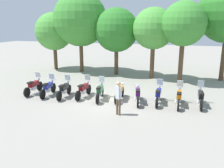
{
  "coord_description": "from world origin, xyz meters",
  "views": [
    {
      "loc": [
        4.32,
        -12.98,
        4.61
      ],
      "look_at": [
        0.0,
        0.5,
        0.9
      ],
      "focal_mm": 37.1,
      "sensor_mm": 36.0,
      "label": 1
    }
  ],
  "objects_px": {
    "motorcycle_7": "(158,95)",
    "tree_3": "(154,29)",
    "motorcycle_8": "(179,97)",
    "tree_4": "(184,24)",
    "motorcycle_6": "(138,95)",
    "tree_0": "(54,32)",
    "person_0": "(118,95)",
    "tree_2": "(116,30)",
    "motorcycle_9": "(200,97)",
    "tree_1": "(80,19)",
    "motorcycle_3": "(84,89)",
    "motorcycle_5": "(120,92)",
    "motorcycle_0": "(34,86)",
    "motorcycle_1": "(48,88)",
    "motorcycle_4": "(100,91)",
    "motorcycle_2": "(64,89)"
  },
  "relations": [
    {
      "from": "motorcycle_8",
      "to": "person_0",
      "type": "bearing_deg",
      "value": 128.52
    },
    {
      "from": "motorcycle_7",
      "to": "tree_4",
      "type": "bearing_deg",
      "value": -11.81
    },
    {
      "from": "motorcycle_6",
      "to": "tree_0",
      "type": "relative_size",
      "value": 0.38
    },
    {
      "from": "motorcycle_8",
      "to": "tree_4",
      "type": "bearing_deg",
      "value": 0.8
    },
    {
      "from": "motorcycle_9",
      "to": "tree_0",
      "type": "height_order",
      "value": "tree_0"
    },
    {
      "from": "tree_1",
      "to": "motorcycle_7",
      "type": "bearing_deg",
      "value": -41.06
    },
    {
      "from": "motorcycle_8",
      "to": "tree_4",
      "type": "relative_size",
      "value": 0.35
    },
    {
      "from": "motorcycle_0",
      "to": "motorcycle_9",
      "type": "relative_size",
      "value": 1.0
    },
    {
      "from": "motorcycle_2",
      "to": "tree_2",
      "type": "distance_m",
      "value": 8.52
    },
    {
      "from": "motorcycle_3",
      "to": "motorcycle_9",
      "type": "bearing_deg",
      "value": -84.27
    },
    {
      "from": "tree_3",
      "to": "motorcycle_0",
      "type": "bearing_deg",
      "value": -134.74
    },
    {
      "from": "motorcycle_3",
      "to": "tree_0",
      "type": "height_order",
      "value": "tree_0"
    },
    {
      "from": "tree_2",
      "to": "motorcycle_4",
      "type": "bearing_deg",
      "value": -81.02
    },
    {
      "from": "motorcycle_5",
      "to": "motorcycle_7",
      "type": "distance_m",
      "value": 2.36
    },
    {
      "from": "motorcycle_5",
      "to": "tree_1",
      "type": "height_order",
      "value": "tree_1"
    },
    {
      "from": "motorcycle_3",
      "to": "tree_1",
      "type": "xyz_separation_m",
      "value": [
        -3.63,
        7.51,
        4.46
      ]
    },
    {
      "from": "motorcycle_0",
      "to": "tree_1",
      "type": "height_order",
      "value": "tree_1"
    },
    {
      "from": "tree_0",
      "to": "tree_2",
      "type": "xyz_separation_m",
      "value": [
        6.69,
        -0.5,
        0.21
      ]
    },
    {
      "from": "person_0",
      "to": "tree_3",
      "type": "bearing_deg",
      "value": 21.31
    },
    {
      "from": "motorcycle_9",
      "to": "person_0",
      "type": "relative_size",
      "value": 1.21
    },
    {
      "from": "motorcycle_8",
      "to": "motorcycle_6",
      "type": "bearing_deg",
      "value": 94.18
    },
    {
      "from": "motorcycle_4",
      "to": "motorcycle_5",
      "type": "relative_size",
      "value": 0.99
    },
    {
      "from": "motorcycle_2",
      "to": "motorcycle_3",
      "type": "bearing_deg",
      "value": -78.14
    },
    {
      "from": "motorcycle_1",
      "to": "motorcycle_6",
      "type": "distance_m",
      "value": 5.91
    },
    {
      "from": "tree_1",
      "to": "motorcycle_6",
      "type": "bearing_deg",
      "value": -46.42
    },
    {
      "from": "motorcycle_5",
      "to": "motorcycle_6",
      "type": "bearing_deg",
      "value": -99.74
    },
    {
      "from": "motorcycle_6",
      "to": "person_0",
      "type": "distance_m",
      "value": 2.33
    },
    {
      "from": "motorcycle_8",
      "to": "motorcycle_7",
      "type": "bearing_deg",
      "value": 86.66
    },
    {
      "from": "motorcycle_3",
      "to": "motorcycle_5",
      "type": "distance_m",
      "value": 2.36
    },
    {
      "from": "motorcycle_0",
      "to": "tree_2",
      "type": "distance_m",
      "value": 9.09
    },
    {
      "from": "motorcycle_7",
      "to": "tree_3",
      "type": "bearing_deg",
      "value": 10.35
    },
    {
      "from": "motorcycle_6",
      "to": "tree_3",
      "type": "height_order",
      "value": "tree_3"
    },
    {
      "from": "motorcycle_2",
      "to": "tree_0",
      "type": "xyz_separation_m",
      "value": [
        -5.51,
        8.17,
        3.3
      ]
    },
    {
      "from": "motorcycle_0",
      "to": "motorcycle_3",
      "type": "bearing_deg",
      "value": -88.92
    },
    {
      "from": "motorcycle_2",
      "to": "motorcycle_8",
      "type": "distance_m",
      "value": 7.1
    },
    {
      "from": "motorcycle_2",
      "to": "tree_3",
      "type": "xyz_separation_m",
      "value": [
        4.57,
        7.06,
        3.67
      ]
    },
    {
      "from": "tree_1",
      "to": "motorcycle_3",
      "type": "bearing_deg",
      "value": -64.2
    },
    {
      "from": "motorcycle_8",
      "to": "tree_3",
      "type": "bearing_deg",
      "value": 20.49
    },
    {
      "from": "motorcycle_6",
      "to": "tree_0",
      "type": "xyz_separation_m",
      "value": [
        -10.23,
        7.8,
        3.32
      ]
    },
    {
      "from": "person_0",
      "to": "tree_2",
      "type": "distance_m",
      "value": 10.37
    },
    {
      "from": "person_0",
      "to": "tree_2",
      "type": "relative_size",
      "value": 0.3
    },
    {
      "from": "motorcycle_6",
      "to": "tree_2",
      "type": "relative_size",
      "value": 0.36
    },
    {
      "from": "motorcycle_6",
      "to": "tree_2",
      "type": "distance_m",
      "value": 8.85
    },
    {
      "from": "person_0",
      "to": "tree_0",
      "type": "distance_m",
      "value": 14.16
    },
    {
      "from": "motorcycle_5",
      "to": "motorcycle_6",
      "type": "distance_m",
      "value": 1.18
    },
    {
      "from": "motorcycle_1",
      "to": "motorcycle_6",
      "type": "height_order",
      "value": "motorcycle_1"
    },
    {
      "from": "tree_4",
      "to": "motorcycle_3",
      "type": "bearing_deg",
      "value": -134.54
    },
    {
      "from": "motorcycle_8",
      "to": "tree_2",
      "type": "bearing_deg",
      "value": 39.06
    },
    {
      "from": "motorcycle_1",
      "to": "motorcycle_4",
      "type": "relative_size",
      "value": 1.01
    },
    {
      "from": "motorcycle_0",
      "to": "tree_0",
      "type": "distance_m",
      "value": 9.3
    }
  ]
}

